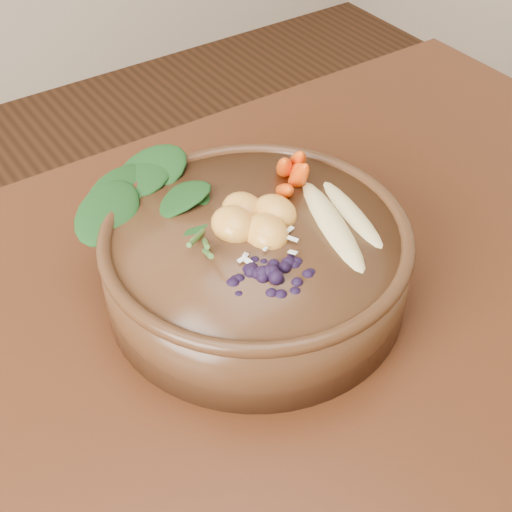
% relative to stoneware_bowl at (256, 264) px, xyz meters
% --- Properties ---
extents(stoneware_bowl, '(0.36, 0.36, 0.07)m').
position_rel_stoneware_bowl_xyz_m(stoneware_bowl, '(0.00, 0.00, 0.00)').
color(stoneware_bowl, '#4E2F1A').
rests_on(stoneware_bowl, dining_table).
extents(kale_heap, '(0.23, 0.22, 0.04)m').
position_rel_stoneware_bowl_xyz_m(kale_heap, '(-0.02, 0.07, 0.06)').
color(kale_heap, '#164115').
rests_on(kale_heap, stoneware_bowl).
extents(carrot_cluster, '(0.08, 0.08, 0.08)m').
position_rel_stoneware_bowl_xyz_m(carrot_cluster, '(0.07, 0.05, 0.08)').
color(carrot_cluster, '#FF4C0E').
rests_on(carrot_cluster, stoneware_bowl).
extents(banana_halves, '(0.08, 0.15, 0.03)m').
position_rel_stoneware_bowl_xyz_m(banana_halves, '(0.08, -0.03, 0.05)').
color(banana_halves, '#E0CC84').
rests_on(banana_halves, stoneware_bowl).
extents(mandarin_cluster, '(0.11, 0.11, 0.03)m').
position_rel_stoneware_bowl_xyz_m(mandarin_cluster, '(0.01, 0.02, 0.05)').
color(mandarin_cluster, gold).
rests_on(mandarin_cluster, stoneware_bowl).
extents(blueberry_pile, '(0.16, 0.14, 0.04)m').
position_rel_stoneware_bowl_xyz_m(blueberry_pile, '(-0.02, -0.05, 0.06)').
color(blueberry_pile, black).
rests_on(blueberry_pile, stoneware_bowl).
extents(coconut_flakes, '(0.11, 0.10, 0.01)m').
position_rel_stoneware_bowl_xyz_m(coconut_flakes, '(-0.01, -0.02, 0.04)').
color(coconut_flakes, white).
rests_on(coconut_flakes, stoneware_bowl).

